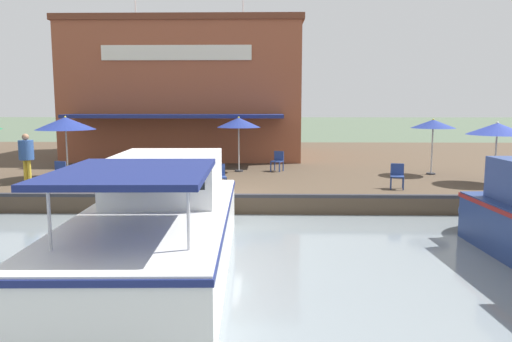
{
  "coord_description": "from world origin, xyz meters",
  "views": [
    {
      "loc": [
        15.05,
        2.06,
        3.49
      ],
      "look_at": [
        -1.0,
        1.71,
        1.3
      ],
      "focal_mm": 35.0,
      "sensor_mm": 36.0,
      "label": 1
    }
  ],
  "objects_px": {
    "waterfront_restaurant": "(191,91)",
    "motorboat_nearest_quay": "(165,219)",
    "patio_umbrella_near_quay_edge": "(497,129)",
    "tree_upstream_bank": "(143,81)",
    "person_mid_patio": "(26,152)",
    "patio_umbrella_by_entrance": "(65,123)",
    "cafe_chair_facing_river": "(397,175)",
    "patio_umbrella_mid_patio_left": "(239,123)",
    "patio_umbrella_back_row": "(433,124)",
    "cafe_chair_beside_entrance": "(219,175)",
    "cafe_chair_mid_patio": "(58,172)",
    "cafe_chair_under_first_umbrella": "(278,160)"
  },
  "relations": [
    {
      "from": "patio_umbrella_by_entrance",
      "to": "cafe_chair_facing_river",
      "type": "bearing_deg",
      "value": 79.79
    },
    {
      "from": "patio_umbrella_near_quay_edge",
      "to": "tree_upstream_bank",
      "type": "relative_size",
      "value": 0.33
    },
    {
      "from": "waterfront_restaurant",
      "to": "tree_upstream_bank",
      "type": "distance_m",
      "value": 5.04
    },
    {
      "from": "patio_umbrella_back_row",
      "to": "cafe_chair_beside_entrance",
      "type": "bearing_deg",
      "value": -65.59
    },
    {
      "from": "waterfront_restaurant",
      "to": "motorboat_nearest_quay",
      "type": "xyz_separation_m",
      "value": [
        17.36,
        2.02,
        -3.2
      ]
    },
    {
      "from": "cafe_chair_under_first_umbrella",
      "to": "tree_upstream_bank",
      "type": "distance_m",
      "value": 13.84
    },
    {
      "from": "cafe_chair_facing_river",
      "to": "motorboat_nearest_quay",
      "type": "distance_m",
      "value": 9.06
    },
    {
      "from": "motorboat_nearest_quay",
      "to": "tree_upstream_bank",
      "type": "xyz_separation_m",
      "value": [
        -20.87,
        -5.56,
        3.92
      ]
    },
    {
      "from": "cafe_chair_beside_entrance",
      "to": "cafe_chair_facing_river",
      "type": "relative_size",
      "value": 1.0
    },
    {
      "from": "motorboat_nearest_quay",
      "to": "tree_upstream_bank",
      "type": "relative_size",
      "value": 1.38
    },
    {
      "from": "cafe_chair_facing_river",
      "to": "person_mid_patio",
      "type": "bearing_deg",
      "value": -93.11
    },
    {
      "from": "cafe_chair_mid_patio",
      "to": "cafe_chair_under_first_umbrella",
      "type": "bearing_deg",
      "value": 116.75
    },
    {
      "from": "cafe_chair_under_first_umbrella",
      "to": "patio_umbrella_by_entrance",
      "type": "bearing_deg",
      "value": -75.36
    },
    {
      "from": "cafe_chair_mid_patio",
      "to": "waterfront_restaurant",
      "type": "bearing_deg",
      "value": 164.18
    },
    {
      "from": "patio_umbrella_near_quay_edge",
      "to": "motorboat_nearest_quay",
      "type": "xyz_separation_m",
      "value": [
        7.34,
        -10.52,
        -1.64
      ]
    },
    {
      "from": "patio_umbrella_mid_patio_left",
      "to": "motorboat_nearest_quay",
      "type": "bearing_deg",
      "value": -5.92
    },
    {
      "from": "patio_umbrella_back_row",
      "to": "cafe_chair_beside_entrance",
      "type": "height_order",
      "value": "patio_umbrella_back_row"
    },
    {
      "from": "patio_umbrella_mid_patio_left",
      "to": "tree_upstream_bank",
      "type": "relative_size",
      "value": 0.34
    },
    {
      "from": "patio_umbrella_by_entrance",
      "to": "cafe_chair_under_first_umbrella",
      "type": "distance_m",
      "value": 8.64
    },
    {
      "from": "waterfront_restaurant",
      "to": "motorboat_nearest_quay",
      "type": "relative_size",
      "value": 1.29
    },
    {
      "from": "patio_umbrella_back_row",
      "to": "cafe_chair_facing_river",
      "type": "height_order",
      "value": "patio_umbrella_back_row"
    },
    {
      "from": "patio_umbrella_near_quay_edge",
      "to": "cafe_chair_beside_entrance",
      "type": "height_order",
      "value": "patio_umbrella_near_quay_edge"
    },
    {
      "from": "patio_umbrella_mid_patio_left",
      "to": "tree_upstream_bank",
      "type": "bearing_deg",
      "value": -147.94
    },
    {
      "from": "patio_umbrella_by_entrance",
      "to": "tree_upstream_bank",
      "type": "xyz_separation_m",
      "value": [
        -12.57,
        -0.07,
        2.14
      ]
    },
    {
      "from": "patio_umbrella_by_entrance",
      "to": "cafe_chair_facing_river",
      "type": "xyz_separation_m",
      "value": [
        2.19,
        12.18,
        -1.64
      ]
    },
    {
      "from": "cafe_chair_mid_patio",
      "to": "person_mid_patio",
      "type": "height_order",
      "value": "person_mid_patio"
    },
    {
      "from": "person_mid_patio",
      "to": "patio_umbrella_near_quay_edge",
      "type": "bearing_deg",
      "value": 91.78
    },
    {
      "from": "patio_umbrella_near_quay_edge",
      "to": "motorboat_nearest_quay",
      "type": "height_order",
      "value": "patio_umbrella_near_quay_edge"
    },
    {
      "from": "patio_umbrella_near_quay_edge",
      "to": "patio_umbrella_by_entrance",
      "type": "distance_m",
      "value": 16.04
    },
    {
      "from": "person_mid_patio",
      "to": "tree_upstream_bank",
      "type": "xyz_separation_m",
      "value": [
        -14.06,
        0.79,
        3.1
      ]
    },
    {
      "from": "patio_umbrella_mid_patio_left",
      "to": "patio_umbrella_back_row",
      "type": "height_order",
      "value": "patio_umbrella_mid_patio_left"
    },
    {
      "from": "motorboat_nearest_quay",
      "to": "cafe_chair_under_first_umbrella",
      "type": "bearing_deg",
      "value": 165.4
    },
    {
      "from": "motorboat_nearest_quay",
      "to": "patio_umbrella_near_quay_edge",
      "type": "bearing_deg",
      "value": 124.92
    },
    {
      "from": "cafe_chair_mid_patio",
      "to": "person_mid_patio",
      "type": "distance_m",
      "value": 1.46
    },
    {
      "from": "patio_umbrella_near_quay_edge",
      "to": "tree_upstream_bank",
      "type": "distance_m",
      "value": 21.14
    },
    {
      "from": "patio_umbrella_by_entrance",
      "to": "cafe_chair_under_first_umbrella",
      "type": "bearing_deg",
      "value": 104.64
    },
    {
      "from": "waterfront_restaurant",
      "to": "cafe_chair_beside_entrance",
      "type": "bearing_deg",
      "value": 13.03
    },
    {
      "from": "patio_umbrella_mid_patio_left",
      "to": "motorboat_nearest_quay",
      "type": "relative_size",
      "value": 0.25
    },
    {
      "from": "waterfront_restaurant",
      "to": "patio_umbrella_near_quay_edge",
      "type": "distance_m",
      "value": 16.13
    },
    {
      "from": "patio_umbrella_back_row",
      "to": "tree_upstream_bank",
      "type": "height_order",
      "value": "tree_upstream_bank"
    },
    {
      "from": "cafe_chair_under_first_umbrella",
      "to": "cafe_chair_beside_entrance",
      "type": "xyz_separation_m",
      "value": [
        4.63,
        -2.07,
        0.0
      ]
    },
    {
      "from": "cafe_chair_beside_entrance",
      "to": "cafe_chair_mid_patio",
      "type": "xyz_separation_m",
      "value": [
        -0.69,
        -5.75,
        0.0
      ]
    },
    {
      "from": "tree_upstream_bank",
      "to": "motorboat_nearest_quay",
      "type": "bearing_deg",
      "value": 14.92
    },
    {
      "from": "cafe_chair_mid_patio",
      "to": "patio_umbrella_by_entrance",
      "type": "bearing_deg",
      "value": -167.71
    },
    {
      "from": "motorboat_nearest_quay",
      "to": "person_mid_patio",
      "type": "bearing_deg",
      "value": -137.02
    },
    {
      "from": "patio_umbrella_back_row",
      "to": "patio_umbrella_by_entrance",
      "type": "distance_m",
      "value": 14.52
    },
    {
      "from": "waterfront_restaurant",
      "to": "patio_umbrella_near_quay_edge",
      "type": "relative_size",
      "value": 5.4
    },
    {
      "from": "patio_umbrella_back_row",
      "to": "cafe_chair_under_first_umbrella",
      "type": "xyz_separation_m",
      "value": [
        -0.85,
        -6.25,
        -1.57
      ]
    },
    {
      "from": "patio_umbrella_by_entrance",
      "to": "cafe_chair_under_first_umbrella",
      "type": "relative_size",
      "value": 2.82
    },
    {
      "from": "waterfront_restaurant",
      "to": "tree_upstream_bank",
      "type": "height_order",
      "value": "waterfront_restaurant"
    }
  ]
}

